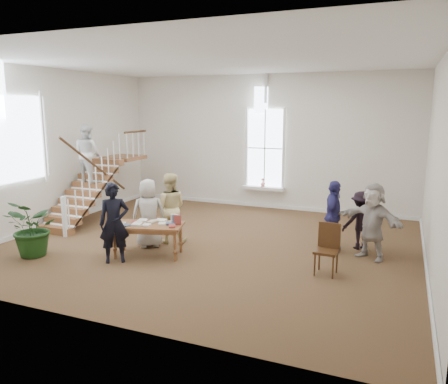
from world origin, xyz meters
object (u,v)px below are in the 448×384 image
at_px(person_yellow, 169,208).
at_px(side_chair, 328,245).
at_px(elderly_woman, 149,213).
at_px(woman_cluster_c, 372,221).
at_px(floor_plant, 34,228).
at_px(police_officer, 114,223).
at_px(woman_cluster_a, 333,216).
at_px(woman_cluster_b, 361,220).
at_px(library_table, 148,228).

xyz_separation_m(person_yellow, side_chair, (4.08, -0.63, -0.30)).
height_order(elderly_woman, person_yellow, person_yellow).
distance_m(person_yellow, woman_cluster_c, 4.90).
relative_size(person_yellow, floor_plant, 1.33).
height_order(police_officer, woman_cluster_a, police_officer).
xyz_separation_m(woman_cluster_b, side_chair, (-0.47, -1.93, -0.12)).
relative_size(elderly_woman, woman_cluster_c, 0.97).
bearing_deg(person_yellow, side_chair, 146.98).
xyz_separation_m(police_officer, elderly_woman, (0.10, 1.25, -0.05)).
distance_m(police_officer, woman_cluster_a, 5.07).
height_order(library_table, woman_cluster_a, woman_cluster_a).
xyz_separation_m(library_table, elderly_woman, (-0.35, 0.60, 0.18)).
distance_m(police_officer, woman_cluster_c, 5.78).
bearing_deg(woman_cluster_a, woman_cluster_c, -103.56).
relative_size(library_table, elderly_woman, 1.04).
bearing_deg(floor_plant, library_table, 23.55).
xyz_separation_m(woman_cluster_c, floor_plant, (-7.21, -2.80, -0.20)).
distance_m(elderly_woman, woman_cluster_b, 5.18).
bearing_deg(floor_plant, person_yellow, 42.35).
xyz_separation_m(person_yellow, floor_plant, (-2.35, -2.15, -0.22)).
distance_m(woman_cluster_a, side_chair, 1.51).
relative_size(woman_cluster_a, floor_plant, 1.27).
height_order(woman_cluster_c, side_chair, woman_cluster_c).
bearing_deg(elderly_woman, floor_plant, 5.22).
xyz_separation_m(woman_cluster_c, side_chair, (-0.77, -1.28, -0.28)).
height_order(library_table, woman_cluster_c, woman_cluster_c).
bearing_deg(person_yellow, police_officer, 52.86).
bearing_deg(side_chair, woman_cluster_c, 62.98).
distance_m(library_table, woman_cluster_b, 5.11).
bearing_deg(woman_cluster_b, woman_cluster_c, 80.18).
relative_size(library_table, woman_cluster_b, 1.24).
bearing_deg(woman_cluster_a, library_table, 115.54).
distance_m(elderly_woman, floor_plant, 2.64).
xyz_separation_m(police_officer, woman_cluster_c, (5.25, 2.41, -0.02)).
bearing_deg(side_chair, person_yellow, 175.22).
bearing_deg(police_officer, woman_cluster_a, -6.00).
xyz_separation_m(woman_cluster_b, floor_plant, (-6.91, -3.45, -0.04)).
bearing_deg(person_yellow, woman_cluster_a, 167.94).
distance_m(police_officer, woman_cluster_b, 5.82).
bearing_deg(woman_cluster_b, person_yellow, -18.60).
distance_m(library_table, floor_plant, 2.62).
distance_m(elderly_woman, side_chair, 4.39).
height_order(woman_cluster_c, floor_plant, woman_cluster_c).
bearing_deg(woman_cluster_a, police_officer, 119.86).
xyz_separation_m(library_table, woman_cluster_b, (4.51, 2.40, 0.04)).
relative_size(floor_plant, side_chair, 1.27).
relative_size(police_officer, woman_cluster_a, 1.04).
relative_size(library_table, police_officer, 0.98).
bearing_deg(police_officer, woman_cluster_c, -12.30).
xyz_separation_m(elderly_woman, woman_cluster_a, (4.25, 1.36, 0.01)).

